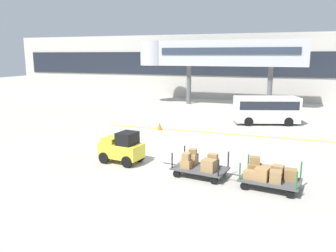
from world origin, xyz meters
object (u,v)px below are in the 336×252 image
object	(u,v)px
baggage_tug	(122,148)
shuttle_van	(266,108)
baggage_cart_middle	(268,175)
safety_cone_near	(160,126)
baggage_cart_lead	(200,165)

from	to	relation	value
baggage_tug	shuttle_van	distance (m)	13.78
baggage_cart_middle	safety_cone_near	world-z (taller)	baggage_cart_middle
baggage_tug	baggage_cart_middle	xyz separation A→B (m)	(7.01, -0.95, -0.20)
baggage_cart_lead	safety_cone_near	bearing A→B (deg)	121.89
baggage_cart_lead	safety_cone_near	xyz separation A→B (m)	(-5.08, 8.17, -0.27)
baggage_tug	baggage_cart_middle	bearing A→B (deg)	-7.69
baggage_tug	safety_cone_near	bearing A→B (deg)	97.11
baggage_tug	shuttle_van	bearing A→B (deg)	64.12
baggage_cart_middle	shuttle_van	distance (m)	13.39
baggage_cart_lead	baggage_cart_middle	world-z (taller)	baggage_cart_middle
baggage_cart_lead	baggage_cart_middle	xyz separation A→B (m)	(2.87, -0.35, 0.01)
shuttle_van	baggage_cart_lead	bearing A→B (deg)	-98.21
baggage_cart_lead	safety_cone_near	world-z (taller)	baggage_cart_lead
safety_cone_near	shuttle_van	bearing A→B (deg)	34.68
baggage_tug	shuttle_van	xyz separation A→B (m)	(6.01, 12.39, 0.48)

